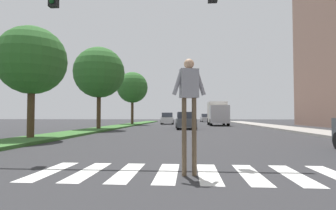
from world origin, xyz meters
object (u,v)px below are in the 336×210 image
(pedestrian_performer, at_px, (189,97))
(sedan_distant, at_px, (167,119))
(sedan_midblock, at_px, (186,121))
(truck_box_delivery, at_px, (218,113))
(tree_mid, at_px, (32,61))
(sedan_far_horizon, at_px, (205,118))
(tree_distant, at_px, (132,88))
(traffic_light_gantry, at_px, (53,17))
(tree_far, at_px, (99,73))

(pedestrian_performer, distance_m, sedan_distant, 35.40)
(sedan_midblock, relative_size, truck_box_delivery, 0.74)
(tree_mid, bearing_deg, sedan_far_horizon, 75.05)
(tree_distant, xyz_separation_m, pedestrian_performer, (7.80, -31.36, -3.51))
(traffic_light_gantry, bearing_deg, sedan_distant, 88.19)
(tree_distant, distance_m, pedestrian_performer, 32.50)
(tree_mid, height_order, traffic_light_gantry, traffic_light_gantry)
(pedestrian_performer, relative_size, sedan_far_horizon, 0.53)
(sedan_distant, bearing_deg, tree_distant, -139.61)
(sedan_midblock, bearing_deg, tree_distant, 124.70)
(tree_distant, height_order, truck_box_delivery, tree_distant)
(tree_far, relative_size, sedan_distant, 1.59)
(tree_far, xyz_separation_m, truck_box_delivery, (11.73, 12.73, -3.47))
(tree_distant, height_order, pedestrian_performer, tree_distant)
(tree_distant, relative_size, truck_box_delivery, 1.16)
(traffic_light_gantry, height_order, sedan_far_horizon, traffic_light_gantry)
(pedestrian_performer, height_order, sedan_distant, pedestrian_performer)
(tree_distant, bearing_deg, truck_box_delivery, -4.29)
(sedan_far_horizon, bearing_deg, sedan_midblock, -96.96)
(tree_far, distance_m, traffic_light_gantry, 15.87)
(sedan_midblock, bearing_deg, traffic_light_gantry, -102.24)
(sedan_midblock, bearing_deg, pedestrian_performer, -89.08)
(tree_mid, xyz_separation_m, sedan_distant, (4.96, 27.48, -3.35))
(tree_mid, relative_size, pedestrian_performer, 2.33)
(sedan_distant, bearing_deg, tree_mid, -100.23)
(tree_mid, height_order, truck_box_delivery, tree_mid)
(sedan_midblock, bearing_deg, tree_mid, -121.58)
(traffic_light_gantry, height_order, sedan_midblock, traffic_light_gantry)
(sedan_midblock, xyz_separation_m, sedan_far_horizon, (3.75, 30.71, 0.02))
(sedan_distant, relative_size, sedan_far_horizon, 0.97)
(tree_far, xyz_separation_m, sedan_far_horizon, (11.38, 33.51, -4.33))
(tree_distant, distance_m, traffic_light_gantry, 29.23)
(sedan_far_horizon, distance_m, truck_box_delivery, 20.80)
(traffic_light_gantry, distance_m, pedestrian_performer, 5.58)
(tree_far, height_order, tree_distant, tree_far)
(tree_distant, xyz_separation_m, traffic_light_gantry, (3.52, -29.01, -0.80))
(tree_far, height_order, truck_box_delivery, tree_far)
(tree_distant, bearing_deg, sedan_far_horizon, 60.60)
(traffic_light_gantry, relative_size, truck_box_delivery, 1.48)
(tree_distant, relative_size, sedan_midblock, 1.55)
(tree_far, distance_m, sedan_far_horizon, 35.65)
(sedan_distant, bearing_deg, pedestrian_performer, -84.75)
(pedestrian_performer, height_order, sedan_midblock, pedestrian_performer)
(truck_box_delivery, bearing_deg, traffic_light_gantry, -105.96)
(pedestrian_performer, xyz_separation_m, sedan_distant, (-3.24, 35.24, -0.86))
(tree_mid, xyz_separation_m, traffic_light_gantry, (3.92, -5.41, 0.22))
(tree_distant, distance_m, sedan_far_horizon, 23.28)
(sedan_distant, bearing_deg, tree_far, -105.12)
(tree_far, relative_size, pedestrian_performer, 2.90)
(tree_far, height_order, pedestrian_performer, tree_far)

